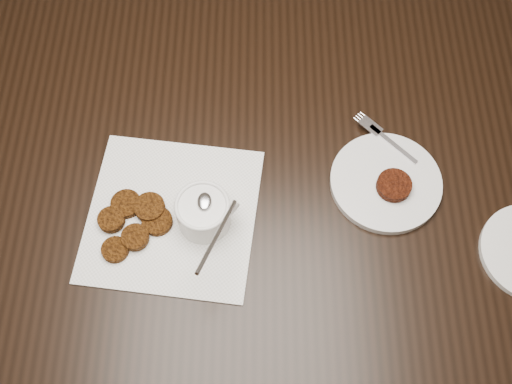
# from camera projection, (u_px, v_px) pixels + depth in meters

# --- Properties ---
(floor) EXTENTS (4.00, 4.00, 0.00)m
(floor) POSITION_uv_depth(u_px,v_px,m) (238.00, 318.00, 1.88)
(floor) COLOR brown
(floor) RESTS_ON ground
(table) EXTENTS (1.48, 0.95, 0.75)m
(table) POSITION_uv_depth(u_px,v_px,m) (206.00, 235.00, 1.60)
(table) COLOR black
(table) RESTS_ON floor
(napkin) EXTENTS (0.37, 0.37, 0.00)m
(napkin) POSITION_uv_depth(u_px,v_px,m) (172.00, 215.00, 1.21)
(napkin) COLOR white
(napkin) RESTS_ON table
(sauce_ramekin) EXTENTS (0.17, 0.17, 0.14)m
(sauce_ramekin) POSITION_uv_depth(u_px,v_px,m) (202.00, 205.00, 1.14)
(sauce_ramekin) COLOR silver
(sauce_ramekin) RESTS_ON napkin
(patty_cluster) EXTENTS (0.21, 0.21, 0.02)m
(patty_cluster) POSITION_uv_depth(u_px,v_px,m) (132.00, 224.00, 1.19)
(patty_cluster) COLOR #6A370D
(patty_cluster) RESTS_ON napkin
(plate_with_patty) EXTENTS (0.32, 0.32, 0.03)m
(plate_with_patty) POSITION_uv_depth(u_px,v_px,m) (387.00, 180.00, 1.23)
(plate_with_patty) COLOR silver
(plate_with_patty) RESTS_ON table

